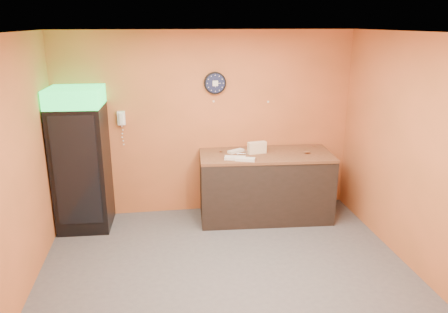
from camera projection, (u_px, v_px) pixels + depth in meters
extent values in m
plane|color=#47474C|center=(228.00, 275.00, 5.22)|extent=(4.50, 4.50, 0.00)
cube|color=#CF6B3A|center=(207.00, 124.00, 6.70)|extent=(4.50, 0.02, 2.80)
cube|color=#CF6B3A|center=(12.00, 175.00, 4.48)|extent=(0.02, 4.00, 2.80)
cube|color=#CF6B3A|center=(417.00, 155.00, 5.13)|extent=(0.02, 4.00, 2.80)
cube|color=white|center=(229.00, 32.00, 4.39)|extent=(4.50, 4.00, 0.02)
cube|color=black|center=(82.00, 168.00, 6.25)|extent=(0.75, 0.75, 1.80)
cube|color=#1BE853|center=(75.00, 97.00, 5.94)|extent=(0.75, 0.75, 0.26)
cube|color=black|center=(79.00, 171.00, 5.88)|extent=(0.60, 0.05, 1.54)
cube|color=black|center=(265.00, 187.00, 6.67)|extent=(2.02, 1.00, 0.98)
cylinder|color=black|center=(215.00, 83.00, 6.50)|extent=(0.33, 0.05, 0.33)
cylinder|color=#0F1433|center=(215.00, 83.00, 6.48)|extent=(0.29, 0.01, 0.29)
cube|color=white|center=(215.00, 83.00, 6.47)|extent=(0.08, 0.00, 0.08)
cube|color=white|center=(121.00, 118.00, 6.42)|extent=(0.11, 0.07, 0.20)
cube|color=white|center=(121.00, 119.00, 6.38)|extent=(0.05, 0.04, 0.17)
cube|color=brown|center=(266.00, 155.00, 6.52)|extent=(2.03, 1.03, 0.04)
cube|color=beige|center=(257.00, 151.00, 6.51)|extent=(0.29, 0.14, 0.06)
cube|color=beige|center=(257.00, 148.00, 6.50)|extent=(0.29, 0.14, 0.06)
cube|color=beige|center=(257.00, 144.00, 6.48)|extent=(0.29, 0.14, 0.06)
cube|color=silver|center=(235.00, 158.00, 6.23)|extent=(0.32, 0.19, 0.04)
cube|color=silver|center=(245.00, 159.00, 6.17)|extent=(0.30, 0.19, 0.04)
cube|color=silver|center=(236.00, 151.00, 6.57)|extent=(0.27, 0.21, 0.04)
cylinder|color=silver|center=(247.00, 152.00, 6.47)|extent=(0.06, 0.06, 0.06)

